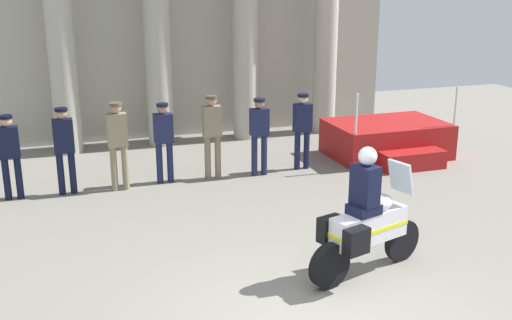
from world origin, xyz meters
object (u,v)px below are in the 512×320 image
(officer_in_row_6, at_px, (302,125))
(officer_in_row_3, at_px, (164,136))
(officer_in_row_1, at_px, (64,144))
(officer_in_row_2, at_px, (118,139))
(officer_in_row_5, at_px, (259,130))
(reviewing_stand, at_px, (388,140))
(officer_in_row_4, at_px, (212,130))
(officer_in_row_0, at_px, (9,150))
(motorcycle_with_rider, at_px, (366,223))

(officer_in_row_6, bearing_deg, officer_in_row_3, -0.37)
(officer_in_row_1, bearing_deg, officer_in_row_2, 174.61)
(officer_in_row_3, distance_m, officer_in_row_5, 2.01)
(reviewing_stand, distance_m, officer_in_row_6, 2.39)
(officer_in_row_2, xyz_separation_m, officer_in_row_5, (2.93, 0.02, -0.06))
(officer_in_row_1, relative_size, officer_in_row_5, 1.03)
(officer_in_row_4, bearing_deg, officer_in_row_0, 0.36)
(officer_in_row_1, xyz_separation_m, officer_in_row_2, (1.01, -0.09, 0.04))
(officer_in_row_2, height_order, officer_in_row_6, officer_in_row_2)
(officer_in_row_1, relative_size, officer_in_row_3, 1.03)
(reviewing_stand, xyz_separation_m, officer_in_row_4, (-4.33, -0.25, 0.65))
(officer_in_row_1, xyz_separation_m, officer_in_row_6, (4.98, 0.05, -0.02))
(officer_in_row_1, relative_size, officer_in_row_2, 0.97)
(officer_in_row_0, height_order, officer_in_row_6, officer_in_row_6)
(officer_in_row_2, distance_m, motorcycle_with_rider, 5.60)
(officer_in_row_6, bearing_deg, motorcycle_with_rider, 77.14)
(officer_in_row_1, bearing_deg, reviewing_stand, -177.68)
(officer_in_row_0, distance_m, officer_in_row_2, 2.00)
(reviewing_stand, height_order, officer_in_row_0, reviewing_stand)
(officer_in_row_3, height_order, officer_in_row_5, same)
(officer_in_row_2, relative_size, officer_in_row_6, 1.06)
(motorcycle_with_rider, bearing_deg, officer_in_row_5, 71.89)
(officer_in_row_3, xyz_separation_m, motorcycle_with_rider, (1.91, -4.99, -0.19))
(officer_in_row_0, height_order, officer_in_row_1, officer_in_row_1)
(officer_in_row_6, bearing_deg, officer_in_row_5, 7.29)
(reviewing_stand, xyz_separation_m, officer_in_row_1, (-7.28, -0.30, 0.62))
(officer_in_row_0, distance_m, officer_in_row_4, 3.94)
(officer_in_row_3, xyz_separation_m, officer_in_row_5, (2.00, -0.15, 0.00))
(reviewing_stand, relative_size, motorcycle_with_rider, 1.31)
(motorcycle_with_rider, bearing_deg, officer_in_row_4, 83.21)
(officer_in_row_5, xyz_separation_m, motorcycle_with_rider, (-0.10, -4.84, -0.19))
(motorcycle_with_rider, bearing_deg, officer_in_row_0, 117.36)
(reviewing_stand, relative_size, officer_in_row_1, 1.56)
(officer_in_row_1, height_order, officer_in_row_5, officer_in_row_1)
(officer_in_row_5, relative_size, motorcycle_with_rider, 0.82)
(officer_in_row_4, distance_m, officer_in_row_5, 1.00)
(motorcycle_with_rider, bearing_deg, officer_in_row_3, 93.92)
(officer_in_row_2, relative_size, officer_in_row_3, 1.06)
(reviewing_stand, bearing_deg, officer_in_row_1, -177.67)
(officer_in_row_2, bearing_deg, officer_in_row_3, -169.84)
(officer_in_row_4, relative_size, officer_in_row_5, 1.06)
(officer_in_row_6, bearing_deg, officer_in_row_1, 0.60)
(officer_in_row_1, xyz_separation_m, officer_in_row_5, (3.94, -0.08, -0.02))
(officer_in_row_1, xyz_separation_m, officer_in_row_3, (1.94, 0.07, -0.03))
(motorcycle_with_rider, bearing_deg, reviewing_stand, 39.67)
(officer_in_row_0, distance_m, officer_in_row_5, 4.93)
(officer_in_row_0, xyz_separation_m, officer_in_row_5, (4.93, -0.10, 0.02))
(officer_in_row_5, distance_m, motorcycle_with_rider, 4.85)
(officer_in_row_4, relative_size, motorcycle_with_rider, 0.87)
(officer_in_row_4, xyz_separation_m, officer_in_row_6, (2.03, 0.00, -0.05))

